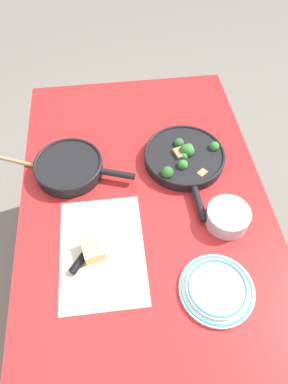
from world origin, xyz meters
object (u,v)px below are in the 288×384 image
(skillet_broccoli, at_px, (185,157))
(cheese_block, at_px, (93,249))
(dinner_plate_stack, at_px, (217,289))
(wooden_spoon, at_px, (34,166))
(grater_knife, at_px, (89,249))
(skillet_eggs, at_px, (70,167))
(prep_bowl_steel, at_px, (228,217))

(skillet_broccoli, xyz_separation_m, cheese_block, (0.33, -0.35, -0.00))
(cheese_block, xyz_separation_m, dinner_plate_stack, (0.16, 0.35, -0.01))
(wooden_spoon, relative_size, grater_knife, 1.72)
(skillet_eggs, bearing_deg, cheese_block, -58.84)
(skillet_eggs, distance_m, grater_knife, 0.33)
(skillet_eggs, relative_size, cheese_block, 4.16)
(skillet_eggs, height_order, dinner_plate_stack, skillet_eggs)
(skillet_broccoli, relative_size, skillet_eggs, 1.21)
(skillet_eggs, distance_m, dinner_plate_stack, 0.65)
(wooden_spoon, distance_m, grater_knife, 0.41)
(grater_knife, xyz_separation_m, cheese_block, (0.01, 0.01, 0.01))
(skillet_broccoli, xyz_separation_m, skillet_eggs, (-0.00, -0.42, 0.00))
(wooden_spoon, xyz_separation_m, dinner_plate_stack, (0.54, 0.55, 0.01))
(cheese_block, distance_m, dinner_plate_stack, 0.39)
(skillet_eggs, bearing_deg, prep_bowl_steel, -9.35)
(skillet_broccoli, relative_size, grater_knife, 1.93)
(cheese_block, bearing_deg, grater_knife, -128.12)
(dinner_plate_stack, bearing_deg, cheese_block, -115.29)
(grater_knife, xyz_separation_m, prep_bowl_steel, (-0.05, 0.45, 0.02))
(cheese_block, relative_size, prep_bowl_steel, 0.61)
(prep_bowl_steel, bearing_deg, skillet_broccoli, -162.25)
(wooden_spoon, height_order, dinner_plate_stack, dinner_plate_stack)
(cheese_block, bearing_deg, wooden_spoon, -151.37)
(cheese_block, bearing_deg, prep_bowl_steel, 97.53)
(skillet_eggs, xyz_separation_m, dinner_plate_stack, (0.50, 0.42, -0.01))
(skillet_broccoli, bearing_deg, prep_bowl_steel, 15.42)
(wooden_spoon, relative_size, cheese_block, 4.45)
(skillet_eggs, height_order, prep_bowl_steel, prep_bowl_steel)
(skillet_broccoli, xyz_separation_m, dinner_plate_stack, (0.50, -0.00, -0.01))
(prep_bowl_steel, bearing_deg, skillet_eggs, -118.44)
(skillet_broccoli, bearing_deg, wooden_spoon, -96.59)
(skillet_eggs, xyz_separation_m, wooden_spoon, (-0.04, -0.13, -0.02))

